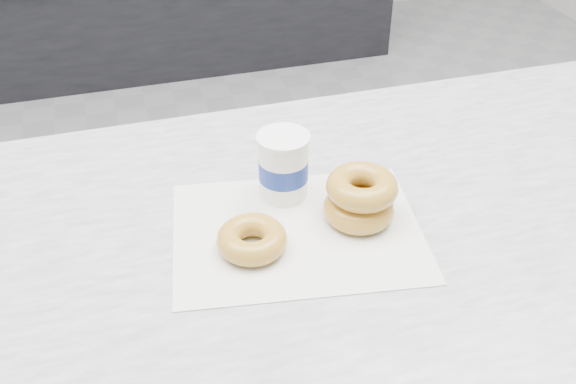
% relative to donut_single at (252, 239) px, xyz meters
% --- Properties ---
extents(ground, '(5.00, 5.00, 0.00)m').
position_rel_donut_single_xyz_m(ground, '(0.12, 0.60, -0.92)').
color(ground, gray).
rests_on(ground, ground).
extents(wax_paper, '(0.38, 0.31, 0.00)m').
position_rel_donut_single_xyz_m(wax_paper, '(0.07, 0.02, -0.02)').
color(wax_paper, silver).
rests_on(wax_paper, counter).
extents(donut_single, '(0.12, 0.12, 0.03)m').
position_rel_donut_single_xyz_m(donut_single, '(0.00, 0.00, 0.00)').
color(donut_single, gold).
rests_on(donut_single, wax_paper).
extents(donut_stack, '(0.13, 0.13, 0.07)m').
position_rel_donut_single_xyz_m(donut_stack, '(0.16, 0.02, 0.02)').
color(donut_stack, gold).
rests_on(donut_stack, wax_paper).
extents(coffee_cup, '(0.09, 0.09, 0.10)m').
position_rel_donut_single_xyz_m(coffee_cup, '(0.07, 0.11, 0.03)').
color(coffee_cup, white).
rests_on(coffee_cup, counter).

